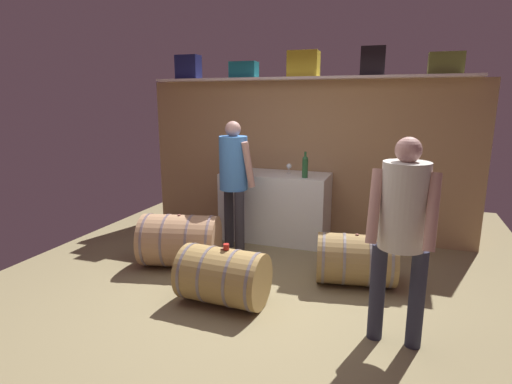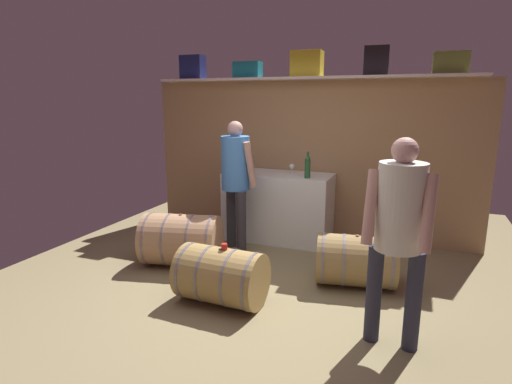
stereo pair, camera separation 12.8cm
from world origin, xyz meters
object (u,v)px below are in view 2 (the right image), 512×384
at_px(toolcase_black, 377,61).
at_px(tasting_cup, 224,246).
at_px(wine_bottle_green, 308,166).
at_px(visitor_tasting, 399,223).
at_px(toolcase_teal, 248,70).
at_px(toolcase_yellow, 307,64).
at_px(wine_barrel_far, 356,261).
at_px(winemaker_pouring, 236,173).
at_px(toolcase_navy, 193,67).
at_px(toolcase_olive, 451,63).
at_px(wine_glass, 292,167).
at_px(work_cabinet, 278,206).
at_px(wine_barrel_near, 221,276).
at_px(wine_barrel_flank, 181,240).

relative_size(toolcase_black, tasting_cup, 6.19).
height_order(wine_bottle_green, tasting_cup, wine_bottle_green).
xyz_separation_m(wine_bottle_green, visitor_tasting, (1.21, -1.96, -0.07)).
bearing_deg(wine_bottle_green, toolcase_black, 29.69).
height_order(toolcase_teal, visitor_tasting, toolcase_teal).
height_order(toolcase_yellow, wine_barrel_far, toolcase_yellow).
distance_m(toolcase_yellow, winemaker_pouring, 1.75).
relative_size(toolcase_navy, toolcase_olive, 0.86).
bearing_deg(toolcase_navy, toolcase_yellow, -1.34).
distance_m(wine_glass, tasting_cup, 2.10).
height_order(toolcase_olive, work_cabinet, toolcase_olive).
distance_m(toolcase_olive, wine_barrel_near, 3.63).
height_order(toolcase_black, toolcase_olive, toolcase_black).
relative_size(toolcase_teal, toolcase_olive, 0.96).
bearing_deg(wine_barrel_near, wine_glass, 89.91).
bearing_deg(toolcase_navy, wine_barrel_far, -28.54).
xyz_separation_m(toolcase_yellow, toolcase_black, (0.89, 0.00, 0.01)).
bearing_deg(wine_glass, toolcase_navy, 173.57).
distance_m(wine_barrel_flank, winemaker_pouring, 1.08).
bearing_deg(wine_barrel_far, wine_barrel_near, -153.15).
bearing_deg(toolcase_black, wine_barrel_far, -90.82).
distance_m(wine_bottle_green, wine_barrel_far, 1.48).
distance_m(toolcase_yellow, wine_bottle_green, 1.38).
height_order(wine_bottle_green, winemaker_pouring, winemaker_pouring).
height_order(wine_barrel_far, tasting_cup, tasting_cup).
bearing_deg(work_cabinet, wine_bottle_green, -21.51).
relative_size(toolcase_black, winemaker_pouring, 0.21).
bearing_deg(winemaker_pouring, wine_bottle_green, 68.78).
bearing_deg(wine_barrel_near, toolcase_navy, 126.51).
relative_size(wine_bottle_green, visitor_tasting, 0.20).
xyz_separation_m(toolcase_olive, wine_barrel_near, (-1.95, -2.23, -2.08)).
height_order(toolcase_navy, wine_bottle_green, toolcase_navy).
bearing_deg(toolcase_teal, wine_barrel_flank, -99.51).
distance_m(wine_bottle_green, wine_barrel_flank, 1.84).
bearing_deg(wine_glass, toolcase_black, 10.06).
distance_m(toolcase_yellow, visitor_tasting, 3.06).
bearing_deg(wine_bottle_green, visitor_tasting, -58.26).
bearing_deg(toolcase_black, toolcase_yellow, 177.04).
distance_m(wine_barrel_near, wine_barrel_far, 1.44).
bearing_deg(toolcase_black, work_cabinet, -171.36).
distance_m(toolcase_teal, wine_glass, 1.50).
bearing_deg(wine_barrel_near, winemaker_pouring, 110.43).
bearing_deg(winemaker_pouring, toolcase_black, 69.40).
relative_size(toolcase_navy, wine_barrel_near, 0.40).
relative_size(wine_barrel_near, tasting_cup, 14.69).
height_order(toolcase_black, wine_barrel_near, toolcase_black).
xyz_separation_m(toolcase_black, winemaker_pouring, (-1.55, -0.86, -1.38)).
bearing_deg(wine_barrel_flank, toolcase_yellow, 42.37).
height_order(wine_barrel_flank, tasting_cup, wine_barrel_flank).
bearing_deg(toolcase_yellow, wine_barrel_far, -57.42).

